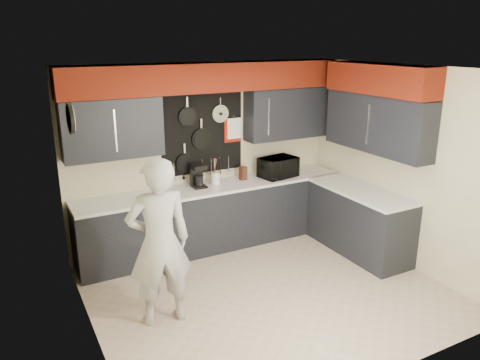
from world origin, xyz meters
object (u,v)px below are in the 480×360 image
microwave (278,167)px  knife_block (243,173)px  coffee_maker (198,175)px  person (159,243)px  utensil_crock (216,178)px

microwave → knife_block: bearing=156.4°
coffee_maker → person: person is taller
coffee_maker → person: size_ratio=0.18×
knife_block → person: 2.33m
microwave → knife_block: size_ratio=2.70×
utensil_crock → coffee_maker: (-0.27, -0.01, 0.09)m
knife_block → person: (-1.78, -1.49, -0.11)m
knife_block → coffee_maker: size_ratio=0.61×
utensil_crock → person: (-1.34, -1.50, -0.10)m
coffee_maker → person: (-1.07, -1.49, -0.18)m
knife_block → microwave: bearing=-24.0°
coffee_maker → person: bearing=-123.9°
utensil_crock → coffee_maker: 0.29m
microwave → knife_block: (-0.52, 0.12, -0.05)m
knife_block → coffee_maker: 0.72m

